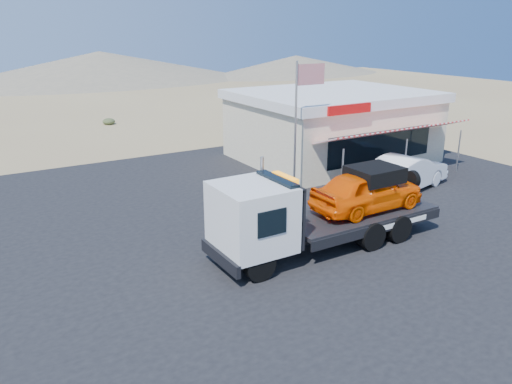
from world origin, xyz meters
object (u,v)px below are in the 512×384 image
Objects in this scene: tow_truck at (324,206)px; jerky_store at (332,125)px; flagpole at (300,113)px; white_sedan at (406,172)px.

tow_truck is 12.62m from jerky_store.
flagpole is (-5.57, -4.47, 1.77)m from jerky_store.
tow_truck is 8.10m from white_sedan.
tow_truck is at bearing -117.10° from flagpole.
jerky_store is at bearing 49.52° from tow_truck.
tow_truck is 1.70× the size of white_sedan.
white_sedan is at bearing -22.51° from flagpole.
flagpole is at bearing -141.21° from jerky_store.
white_sedan is (7.44, 3.12, -0.69)m from tow_truck.
jerky_store is at bearing -19.04° from white_sedan.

